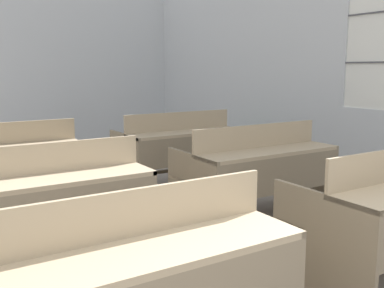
{
  "coord_description": "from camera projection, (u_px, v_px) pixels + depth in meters",
  "views": [
    {
      "loc": [
        -1.36,
        -0.31,
        1.34
      ],
      "look_at": [
        0.57,
        2.77,
        0.73
      ],
      "focal_mm": 42.0,
      "sensor_mm": 36.0,
      "label": 1
    }
  ],
  "objects": [
    {
      "name": "bench_third_right",
      "position": [
        179.0,
        148.0,
        5.01
      ],
      "size": [
        1.31,
        0.74,
        0.87
      ],
      "color": "#81715A",
      "rests_on": "ground_plane"
    },
    {
      "name": "wall_back",
      "position": [
        7.0,
        64.0,
        7.17
      ],
      "size": [
        5.81,
        0.06,
        2.82
      ],
      "color": "silver",
      "rests_on": "ground_plane"
    },
    {
      "name": "bench_second_right",
      "position": [
        257.0,
        171.0,
        3.91
      ],
      "size": [
        1.31,
        0.74,
        0.87
      ],
      "color": "#7D6E57",
      "rests_on": "ground_plane"
    },
    {
      "name": "bench_second_left",
      "position": [
        46.0,
        204.0,
        2.94
      ],
      "size": [
        1.31,
        0.74,
        0.87
      ],
      "color": "#83735C",
      "rests_on": "ground_plane"
    },
    {
      "name": "bench_front_left",
      "position": [
        131.0,
        286.0,
        1.84
      ],
      "size": [
        1.31,
        0.74,
        0.87
      ],
      "color": "#7C6D56",
      "rests_on": "ground_plane"
    },
    {
      "name": "wall_right_with_window",
      "position": [
        305.0,
        64.0,
        5.61
      ],
      "size": [
        0.06,
        7.4,
        2.82
      ],
      "color": "silver",
      "rests_on": "ground_plane"
    },
    {
      "name": "bench_third_left",
      "position": [
        5.0,
        167.0,
        4.05
      ],
      "size": [
        1.31,
        0.74,
        0.87
      ],
      "color": "#7B6B54",
      "rests_on": "ground_plane"
    },
    {
      "name": "wastepaper_bin",
      "position": [
        240.0,
        154.0,
        6.35
      ],
      "size": [
        0.31,
        0.31,
        0.3
      ],
      "color": "#1E6B33",
      "rests_on": "ground_plane"
    }
  ]
}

